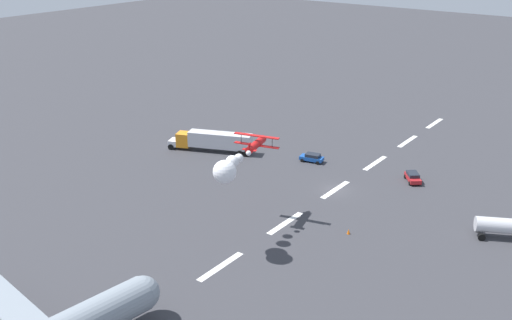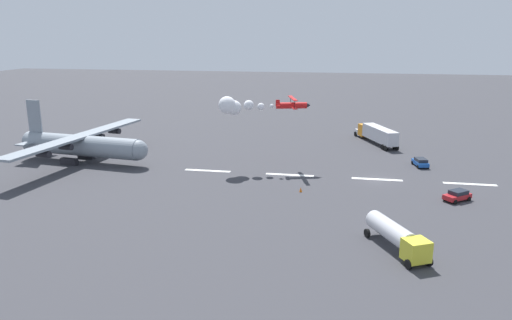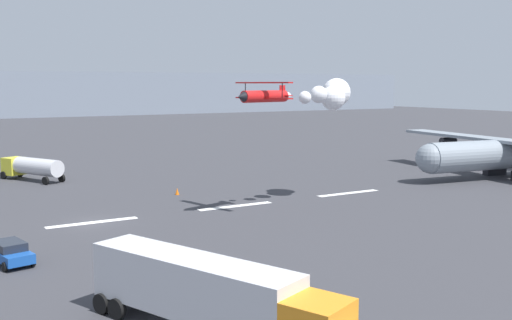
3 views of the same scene
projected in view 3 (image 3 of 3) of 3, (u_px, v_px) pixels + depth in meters
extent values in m
plane|color=#38383D|center=(93.00, 223.00, 52.16)|extent=(440.00, 440.00, 0.00)
cube|color=white|center=(93.00, 223.00, 52.16)|extent=(8.00, 0.90, 0.01)
cube|color=white|center=(236.00, 206.00, 59.20)|extent=(8.00, 0.90, 0.01)
cube|color=white|center=(348.00, 193.00, 66.24)|extent=(8.00, 0.90, 0.01)
cylinder|color=gray|center=(504.00, 154.00, 76.59)|extent=(23.51, 6.69, 3.80)
sphere|color=gray|center=(431.00, 158.00, 72.12)|extent=(3.61, 3.61, 3.61)
cube|color=gray|center=(504.00, 141.00, 76.38)|extent=(7.77, 36.62, 0.40)
cylinder|color=black|center=(448.00, 141.00, 85.52)|extent=(2.52, 1.39, 1.10)
cylinder|color=black|center=(476.00, 145.00, 80.51)|extent=(2.52, 1.39, 1.10)
cube|color=black|center=(495.00, 171.00, 79.49)|extent=(3.30, 1.39, 1.20)
cylinder|color=red|center=(265.00, 96.00, 53.89)|extent=(5.33, 2.39, 1.07)
cube|color=red|center=(263.00, 98.00, 53.77)|extent=(2.32, 6.55, 0.12)
cube|color=red|center=(263.00, 83.00, 53.60)|extent=(2.32, 6.55, 0.12)
cylinder|color=black|center=(282.00, 91.00, 52.06)|extent=(0.08, 0.08, 1.38)
cylinder|color=black|center=(245.00, 90.00, 55.31)|extent=(0.08, 0.08, 1.38)
cube|color=red|center=(282.00, 91.00, 55.49)|extent=(0.70, 0.28, 1.10)
cube|color=red|center=(282.00, 95.00, 55.54)|extent=(1.10, 2.09, 0.08)
cone|color=black|center=(241.00, 97.00, 51.81)|extent=(0.91, 1.06, 0.91)
sphere|color=white|center=(287.00, 96.00, 56.51)|extent=(0.70, 0.70, 0.70)
sphere|color=white|center=(305.00, 97.00, 57.33)|extent=(1.22, 1.22, 1.22)
sphere|color=white|center=(319.00, 94.00, 58.74)|extent=(1.70, 1.70, 1.70)
sphere|color=white|center=(333.00, 98.00, 60.66)|extent=(2.50, 2.50, 2.50)
sphere|color=white|center=(336.00, 92.00, 61.76)|extent=(2.93, 2.93, 2.93)
cube|color=silver|center=(192.00, 286.00, 28.94)|extent=(6.87, 11.90, 2.80)
cylinder|color=black|center=(153.00, 295.00, 32.63)|extent=(0.75, 1.15, 1.10)
cylinder|color=black|center=(138.00, 291.00, 33.35)|extent=(0.75, 1.15, 1.10)
cylinder|color=black|center=(117.00, 309.00, 30.65)|extent=(0.75, 1.15, 1.10)
cylinder|color=black|center=(102.00, 304.00, 31.38)|extent=(0.75, 1.15, 1.10)
cube|color=yellow|center=(14.00, 166.00, 76.55)|extent=(3.14, 3.06, 2.20)
cylinder|color=silver|center=(38.00, 167.00, 74.00)|extent=(5.20, 7.40, 2.10)
cylinder|color=black|center=(4.00, 175.00, 76.00)|extent=(0.74, 1.04, 1.00)
cylinder|color=black|center=(46.00, 181.00, 71.66)|extent=(0.74, 1.04, 1.00)
cylinder|color=black|center=(20.00, 173.00, 78.01)|extent=(0.74, 1.04, 1.00)
cylinder|color=black|center=(62.00, 178.00, 73.67)|extent=(0.74, 1.04, 1.00)
cube|color=#194CA5|center=(11.00, 255.00, 40.04)|extent=(2.60, 4.42, 0.65)
cube|color=#1E232D|center=(9.00, 245.00, 40.12)|extent=(2.12, 2.77, 0.55)
cylinder|color=black|center=(33.00, 261.00, 39.61)|extent=(0.34, 0.67, 0.64)
cylinder|color=black|center=(17.00, 252.00, 41.75)|extent=(0.34, 0.67, 0.64)
cylinder|color=black|center=(5.00, 267.00, 38.42)|extent=(0.34, 0.67, 0.64)
cone|color=orange|center=(177.00, 191.00, 65.27)|extent=(0.44, 0.44, 0.75)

